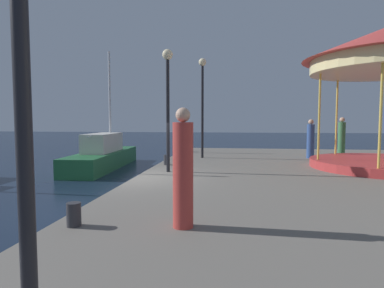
{
  "coord_description": "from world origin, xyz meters",
  "views": [
    {
      "loc": [
        3.12,
        -9.93,
        2.58
      ],
      "look_at": [
        1.23,
        4.47,
        1.53
      ],
      "focal_mm": 30.64,
      "sensor_mm": 36.0,
      "label": 1
    }
  ],
  "objects": [
    {
      "name": "bollard_center",
      "position": [
        0.44,
        -4.83,
        1.0
      ],
      "size": [
        0.24,
        0.24,
        0.4
      ],
      "primitive_type": "cylinder",
      "color": "#2D2D33",
      "rests_on": "quay_dock"
    },
    {
      "name": "lamp_post_far_end",
      "position": [
        1.58,
        5.53,
        3.96
      ],
      "size": [
        0.36,
        0.36,
        4.68
      ],
      "color": "black",
      "rests_on": "quay_dock"
    },
    {
      "name": "sailboat_green",
      "position": [
        -3.94,
        6.88,
        0.7
      ],
      "size": [
        2.18,
        7.58,
        6.48
      ],
      "color": "#236638",
      "rests_on": "ground"
    },
    {
      "name": "person_by_the_water",
      "position": [
        6.65,
        6.01,
        1.66
      ],
      "size": [
        0.34,
        0.34,
        1.83
      ],
      "color": "#2D4C8C",
      "rests_on": "quay_dock"
    },
    {
      "name": "person_mid_promenade",
      "position": [
        8.3,
        6.86,
        1.71
      ],
      "size": [
        0.34,
        0.34,
        1.93
      ],
      "color": "#387247",
      "rests_on": "quay_dock"
    },
    {
      "name": "bollard_south",
      "position": [
        0.36,
        8.4,
        1.0
      ],
      "size": [
        0.24,
        0.24,
        0.4
      ],
      "primitive_type": "cylinder",
      "color": "#2D2D33",
      "rests_on": "quay_dock"
    },
    {
      "name": "lamp_post_mid_promenade",
      "position": [
        0.83,
        1.11,
        3.67
      ],
      "size": [
        0.36,
        0.36,
        4.18
      ],
      "color": "black",
      "rests_on": "quay_dock"
    },
    {
      "name": "ground_plane",
      "position": [
        0.0,
        0.0,
        0.0
      ],
      "size": [
        120.0,
        120.0,
        0.0
      ],
      "primitive_type": "plane",
      "color": "#162338"
    },
    {
      "name": "bollard_north",
      "position": [
        0.41,
        2.85,
        1.0
      ],
      "size": [
        0.24,
        0.24,
        0.4
      ],
      "primitive_type": "cylinder",
      "color": "#2D2D33",
      "rests_on": "quay_dock"
    },
    {
      "name": "quay_dock",
      "position": [
        6.85,
        0.0,
        0.4
      ],
      "size": [
        13.7,
        22.12,
        0.8
      ],
      "primitive_type": "cube",
      "color": "slate",
      "rests_on": "ground"
    },
    {
      "name": "person_near_carousel",
      "position": [
        2.27,
        -4.65,
        1.74
      ],
      "size": [
        0.34,
        0.34,
        1.99
      ],
      "color": "#B23833",
      "rests_on": "quay_dock"
    }
  ]
}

